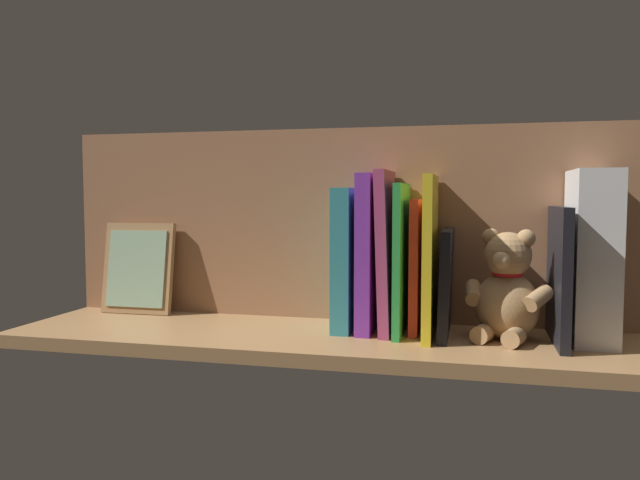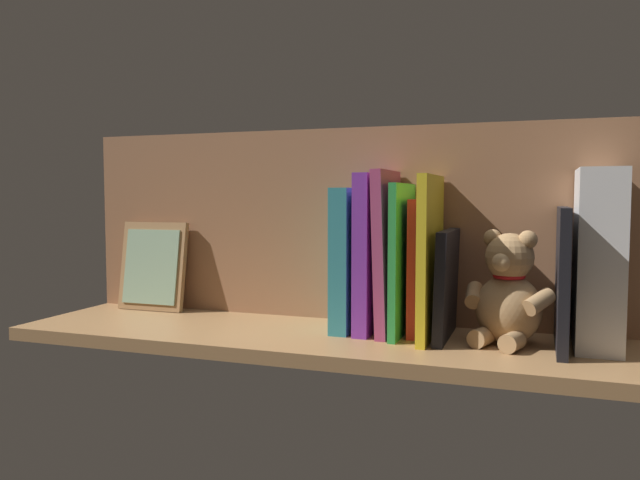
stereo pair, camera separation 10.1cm
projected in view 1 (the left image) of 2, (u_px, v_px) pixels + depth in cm
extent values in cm
cube|color=#A87A4C|center=(320.00, 339.00, 102.50)|extent=(103.38, 28.71, 2.20)
cube|color=#9D6946|center=(336.00, 224.00, 112.93)|extent=(103.38, 1.50, 34.74)
cube|color=white|center=(592.00, 256.00, 95.19)|extent=(6.41, 14.06, 26.56)
cube|color=black|center=(559.00, 275.00, 94.79)|extent=(1.51, 17.92, 20.90)
ellipsoid|color=tan|center=(507.00, 306.00, 97.16)|extent=(12.42, 11.76, 10.58)
sphere|color=tan|center=(508.00, 255.00, 96.60)|extent=(7.27, 7.27, 7.27)
sphere|color=tan|center=(526.00, 238.00, 94.94)|extent=(2.81, 2.81, 2.81)
sphere|color=tan|center=(491.00, 237.00, 97.87)|extent=(2.81, 2.81, 2.81)
sphere|color=tan|center=(502.00, 260.00, 94.04)|extent=(2.81, 2.81, 2.81)
cylinder|color=tan|center=(538.00, 298.00, 93.21)|extent=(5.19, 5.60, 3.91)
cylinder|color=tan|center=(473.00, 293.00, 98.62)|extent=(2.58, 5.25, 3.91)
cylinder|color=tan|center=(514.00, 338.00, 92.37)|extent=(3.94, 4.66, 2.81)
cylinder|color=tan|center=(482.00, 334.00, 94.93)|extent=(3.94, 4.66, 2.81)
torus|color=red|center=(508.00, 273.00, 96.80)|extent=(6.13, 6.13, 0.83)
cube|color=black|center=(446.00, 282.00, 99.80)|extent=(2.06, 16.16, 17.21)
cube|color=yellow|center=(430.00, 256.00, 99.56)|extent=(1.47, 17.25, 25.84)
cube|color=red|center=(416.00, 265.00, 102.85)|extent=(1.44, 11.94, 22.02)
cube|color=green|center=(401.00, 258.00, 101.67)|extent=(1.23, 15.31, 24.56)
cube|color=#B23F72|center=(387.00, 251.00, 102.64)|extent=(2.70, 14.37, 26.74)
cube|color=purple|center=(369.00, 252.00, 103.70)|extent=(2.49, 13.73, 26.19)
cube|color=teal|center=(347.00, 259.00, 104.88)|extent=(3.09, 13.31, 23.86)
cube|color=#A87A4C|center=(138.00, 268.00, 119.31)|extent=(14.22, 4.12, 17.47)
cube|color=#8CAD8C|center=(136.00, 269.00, 118.61)|extent=(11.95, 2.82, 14.57)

